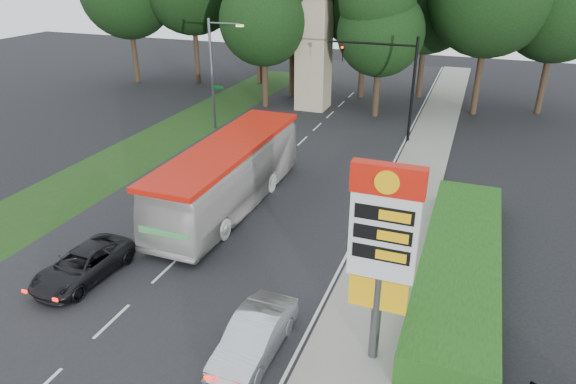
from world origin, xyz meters
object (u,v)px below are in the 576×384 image
at_px(sedan_silver, 254,337).
at_px(transit_bus, 229,176).
at_px(streetlight_signs, 214,70).
at_px(gas_station_pylon, 383,241).
at_px(monument, 314,47).
at_px(suv_charcoal, 83,265).
at_px(traffic_signal_mast, 394,74).

bearing_deg(sedan_silver, transit_bus, 121.60).
bearing_deg(streetlight_signs, gas_station_pylon, -51.04).
relative_size(streetlight_signs, sedan_silver, 1.87).
bearing_deg(sedan_silver, monument, 105.61).
xyz_separation_m(sedan_silver, suv_charcoal, (-8.30, 1.59, -0.08)).
bearing_deg(monument, sedan_silver, -75.59).
bearing_deg(streetlight_signs, suv_charcoal, -77.94).
bearing_deg(monument, suv_charcoal, -91.66).
bearing_deg(streetlight_signs, sedan_silver, -59.50).
bearing_deg(suv_charcoal, monument, 91.79).
relative_size(gas_station_pylon, transit_bus, 0.55).
xyz_separation_m(traffic_signal_mast, suv_charcoal, (-8.48, -21.60, -4.05)).
bearing_deg(monument, gas_station_pylon, -68.20).
relative_size(streetlight_signs, suv_charcoal, 1.78).
bearing_deg(transit_bus, suv_charcoal, -107.78).
bearing_deg(transit_bus, traffic_signal_mast, 66.90).
height_order(transit_bus, sedan_silver, transit_bus).
bearing_deg(sedan_silver, traffic_signal_mast, 90.76).
distance_m(traffic_signal_mast, monument, 9.76).
height_order(monument, suv_charcoal, monument).
height_order(traffic_signal_mast, monument, monument).
xyz_separation_m(traffic_signal_mast, transit_bus, (-5.85, -13.53, -2.95)).
distance_m(streetlight_signs, monument, 9.44).
distance_m(monument, sedan_silver, 30.46).
bearing_deg(gas_station_pylon, suv_charcoal, 178.05).
bearing_deg(gas_station_pylon, transit_bus, 137.85).
height_order(gas_station_pylon, traffic_signal_mast, traffic_signal_mast).
height_order(gas_station_pylon, streetlight_signs, streetlight_signs).
distance_m(traffic_signal_mast, sedan_silver, 23.53).
bearing_deg(traffic_signal_mast, sedan_silver, -90.45).
bearing_deg(traffic_signal_mast, streetlight_signs, -171.08).
bearing_deg(monument, streetlight_signs, -121.97).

